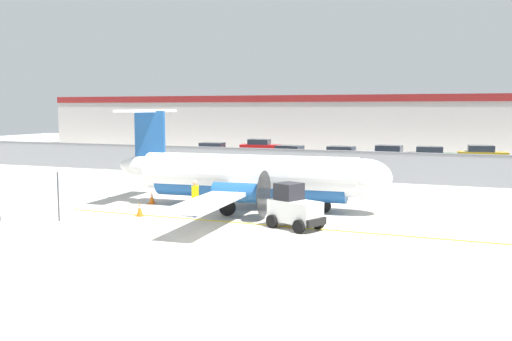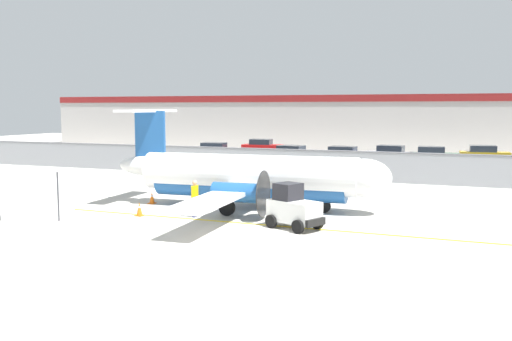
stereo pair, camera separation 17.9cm
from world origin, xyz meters
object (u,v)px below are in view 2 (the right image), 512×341
object	(u,v)px
baggage_tug	(293,208)
parked_car_0	(213,151)
commuter_airplane	(253,177)
cargo_container	(37,195)
traffic_cone_near_right	(152,198)
parked_car_3	(341,156)
parked_car_1	(262,147)
parked_car_4	(389,154)
ground_crew_worker	(195,196)
parked_car_5	(433,156)
parked_car_2	(290,154)
parked_car_6	(484,155)
traffic_cone_near_left	(139,209)

from	to	relation	value
baggage_tug	parked_car_0	world-z (taller)	baggage_tug
commuter_airplane	cargo_container	xyz separation A→B (m)	(-7.99, -6.18, -0.50)
traffic_cone_near_right	parked_car_3	distance (m)	23.44
baggage_tug	parked_car_1	world-z (taller)	baggage_tug
baggage_tug	parked_car_4	size ratio (longest dim) A/B	0.60
ground_crew_worker	parked_car_5	xyz separation A→B (m)	(8.17, 27.94, -0.06)
parked_car_0	parked_car_2	xyz separation A→B (m)	(8.16, -1.10, 0.00)
cargo_container	parked_car_4	size ratio (longest dim) A/B	0.57
traffic_cone_near_right	parked_car_6	world-z (taller)	parked_car_6
parked_car_0	parked_car_3	xyz separation A→B (m)	(12.68, -0.58, 0.00)
traffic_cone_near_right	parked_car_0	world-z (taller)	parked_car_0
commuter_airplane	parked_car_1	bearing A→B (deg)	106.87
baggage_tug	parked_car_2	bearing A→B (deg)	132.85
commuter_airplane	cargo_container	bearing A→B (deg)	-145.92
parked_car_2	commuter_airplane	bearing A→B (deg)	110.99
commuter_airplane	traffic_cone_near_left	bearing A→B (deg)	-141.36
parked_car_3	traffic_cone_near_right	bearing A→B (deg)	81.81
ground_crew_worker	parked_car_1	distance (m)	34.68
parked_car_2	cargo_container	bearing A→B (deg)	91.81
commuter_airplane	ground_crew_worker	xyz separation A→B (m)	(-1.66, -3.05, -0.65)
ground_crew_worker	parked_car_4	world-z (taller)	same
parked_car_3	parked_car_6	distance (m)	12.85
cargo_container	traffic_cone_near_right	distance (m)	6.13
ground_crew_worker	parked_car_6	world-z (taller)	same
parked_car_4	parked_car_5	size ratio (longest dim) A/B	1.00
commuter_airplane	parked_car_5	bearing A→B (deg)	71.68
baggage_tug	parked_car_3	xyz separation A→B (m)	(-4.20, 26.09, 0.04)
parked_car_2	parked_car_5	distance (m)	12.29
parked_car_4	ground_crew_worker	bearing A→B (deg)	84.95
parked_car_0	parked_car_3	world-z (taller)	same
traffic_cone_near_right	parked_car_2	world-z (taller)	parked_car_2
commuter_airplane	baggage_tug	world-z (taller)	commuter_airplane
parked_car_2	parked_car_5	bearing A→B (deg)	-158.37
traffic_cone_near_right	parked_car_0	bearing A→B (deg)	108.89
traffic_cone_near_right	parked_car_5	bearing A→B (deg)	64.84
parked_car_4	commuter_airplane	bearing A→B (deg)	87.60
traffic_cone_near_right	ground_crew_worker	bearing A→B (deg)	-32.21
baggage_tug	parked_car_6	bearing A→B (deg)	101.18
commuter_airplane	parked_car_0	distance (m)	26.62
ground_crew_worker	baggage_tug	bearing A→B (deg)	175.20
commuter_airplane	ground_crew_worker	distance (m)	3.54
parked_car_3	parked_car_5	distance (m)	7.81
commuter_airplane	parked_car_1	distance (m)	32.31
parked_car_6	parked_car_5	bearing A→B (deg)	-146.58
cargo_container	traffic_cone_near_left	xyz separation A→B (m)	(3.81, 2.38, -0.79)
ground_crew_worker	traffic_cone_near_right	xyz separation A→B (m)	(-3.82, 2.41, -0.64)
parked_car_4	parked_car_6	bearing A→B (deg)	-155.48
cargo_container	parked_car_6	xyz separation A→B (m)	(18.58, 34.31, -0.21)
cargo_container	parked_car_6	bearing A→B (deg)	63.55
commuter_airplane	traffic_cone_near_left	size ratio (longest dim) A/B	25.11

